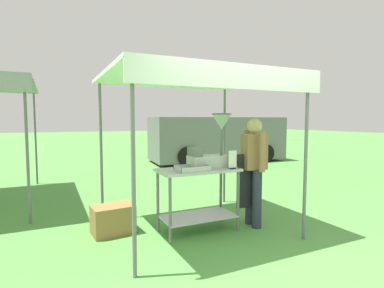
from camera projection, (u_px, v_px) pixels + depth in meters
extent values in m
plane|color=#519342|center=(134.00, 176.00, 8.58)|extent=(70.00, 70.00, 0.00)
cylinder|color=slate|center=(133.00, 172.00, 2.96)|extent=(0.04, 0.04, 2.16)
cylinder|color=slate|center=(306.00, 159.00, 3.94)|extent=(0.04, 0.04, 2.16)
cylinder|color=slate|center=(101.00, 152.00, 4.78)|extent=(0.04, 0.04, 2.16)
cylinder|color=slate|center=(224.00, 147.00, 5.76)|extent=(0.04, 0.04, 2.16)
cube|color=white|center=(194.00, 78.00, 4.27)|extent=(2.49, 2.23, 0.05)
cube|color=white|center=(237.00, 78.00, 3.29)|extent=(2.49, 0.02, 0.24)
cube|color=#B7B7BC|center=(198.00, 170.00, 4.24)|extent=(1.13, 0.58, 0.04)
cube|color=#B7B7BC|center=(198.00, 216.00, 4.29)|extent=(1.04, 0.53, 0.02)
cylinder|color=slate|center=(170.00, 211.00, 3.84)|extent=(0.04, 0.04, 0.87)
cylinder|color=slate|center=(238.00, 201.00, 4.28)|extent=(0.04, 0.04, 0.87)
cylinder|color=slate|center=(158.00, 202.00, 4.27)|extent=(0.04, 0.04, 0.87)
cylinder|color=slate|center=(221.00, 194.00, 4.71)|extent=(0.04, 0.04, 0.87)
cube|color=#B7B7BC|center=(192.00, 170.00, 4.08)|extent=(0.43, 0.29, 0.01)
cube|color=#B7B7BC|center=(197.00, 169.00, 3.95)|extent=(0.43, 0.01, 0.06)
cube|color=#B7B7BC|center=(188.00, 166.00, 4.20)|extent=(0.43, 0.01, 0.06)
cube|color=#B7B7BC|center=(178.00, 169.00, 3.99)|extent=(0.01, 0.29, 0.06)
cube|color=#B7B7BC|center=(206.00, 167.00, 4.16)|extent=(0.01, 0.29, 0.06)
torus|color=gold|center=(201.00, 168.00, 4.17)|extent=(0.08, 0.08, 0.02)
torus|color=gold|center=(190.00, 169.00, 4.10)|extent=(0.08, 0.08, 0.02)
torus|color=gold|center=(192.00, 170.00, 4.02)|extent=(0.08, 0.08, 0.02)
torus|color=gold|center=(183.00, 171.00, 3.92)|extent=(0.08, 0.08, 0.02)
torus|color=gold|center=(181.00, 169.00, 4.04)|extent=(0.08, 0.08, 0.02)
torus|color=gold|center=(187.00, 170.00, 4.02)|extent=(0.09, 0.09, 0.02)
torus|color=gold|center=(201.00, 169.00, 4.05)|extent=(0.08, 0.08, 0.02)
torus|color=gold|center=(199.00, 167.00, 4.23)|extent=(0.09, 0.09, 0.02)
torus|color=gold|center=(206.00, 169.00, 4.06)|extent=(0.09, 0.09, 0.02)
cube|color=#B7B7BC|center=(208.00, 162.00, 4.31)|extent=(0.56, 0.28, 0.18)
cube|color=slate|center=(195.00, 152.00, 4.21)|extent=(0.14, 0.22, 0.12)
cylinder|color=slate|center=(222.00, 142.00, 4.39)|extent=(0.04, 0.04, 0.36)
cone|color=#B7B7BC|center=(222.00, 122.00, 4.36)|extent=(0.27, 0.27, 0.22)
cylinder|color=slate|center=(222.00, 114.00, 4.35)|extent=(0.28, 0.28, 0.02)
cube|color=black|center=(232.00, 168.00, 4.23)|extent=(0.08, 0.05, 0.02)
cube|color=white|center=(233.00, 159.00, 4.22)|extent=(0.13, 0.01, 0.24)
cylinder|color=#2D3347|center=(257.00, 199.00, 4.42)|extent=(0.14, 0.14, 0.86)
cylinder|color=#2D3347|center=(250.00, 196.00, 4.61)|extent=(0.14, 0.14, 0.86)
cube|color=#9E704C|center=(254.00, 152.00, 4.46)|extent=(0.36, 0.26, 0.52)
cube|color=black|center=(247.00, 181.00, 4.45)|extent=(0.32, 0.06, 0.80)
cylinder|color=#9E704C|center=(262.00, 151.00, 4.25)|extent=(0.10, 0.10, 0.58)
cylinder|color=#9E704C|center=(247.00, 149.00, 4.66)|extent=(0.10, 0.10, 0.58)
sphere|color=#DBB28E|center=(255.00, 126.00, 4.43)|extent=(0.22, 0.22, 0.22)
cube|color=olive|center=(113.00, 219.00, 4.21)|extent=(0.59, 0.43, 0.40)
cube|color=slate|center=(217.00, 138.00, 11.65)|extent=(5.19, 2.33, 1.60)
cube|color=#1E2833|center=(261.00, 127.00, 12.30)|extent=(0.24, 1.62, 0.70)
cylinder|color=black|center=(240.00, 149.00, 13.10)|extent=(0.70, 0.30, 0.68)
cylinder|color=black|center=(265.00, 153.00, 11.36)|extent=(0.70, 0.30, 0.68)
cylinder|color=black|center=(171.00, 151.00, 12.02)|extent=(0.70, 0.30, 0.68)
cylinder|color=black|center=(187.00, 157.00, 10.28)|extent=(0.70, 0.30, 0.68)
cylinder|color=slate|center=(27.00, 151.00, 4.55)|extent=(0.04, 0.04, 2.23)
cylinder|color=slate|center=(36.00, 139.00, 7.40)|extent=(0.04, 0.04, 2.23)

